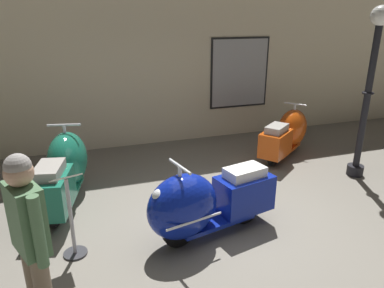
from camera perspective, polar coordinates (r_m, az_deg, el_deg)
ground_plane at (r=4.98m, az=5.61°, el=-13.05°), size 60.00×60.00×0.00m
showroom_back_wall at (r=7.72m, az=-6.34°, el=14.35°), size 18.00×0.63×3.95m
scooter_0 at (r=5.73m, az=-19.67°, el=-3.78°), size 0.90×1.91×1.12m
scooter_1 at (r=4.52m, az=1.70°, el=-9.36°), size 1.83×0.87×1.08m
scooter_2 at (r=7.43m, az=14.88°, el=1.67°), size 1.61×1.38×1.02m
lamppost at (r=6.62m, az=26.33°, el=8.76°), size 0.31×0.31×2.83m
visitor_1 at (r=3.33m, az=-24.29°, el=-13.00°), size 0.38×0.53×1.70m
info_stanchion at (r=4.47m, az=-18.55°, el=-11.63°), size 0.37×0.31×1.06m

